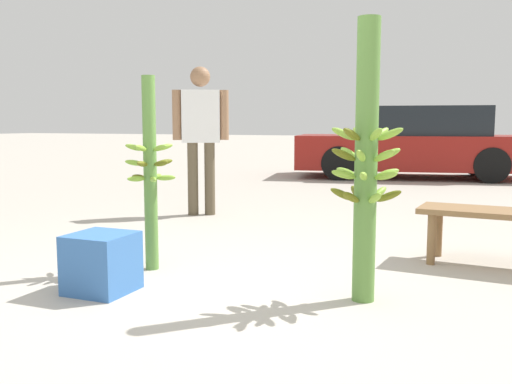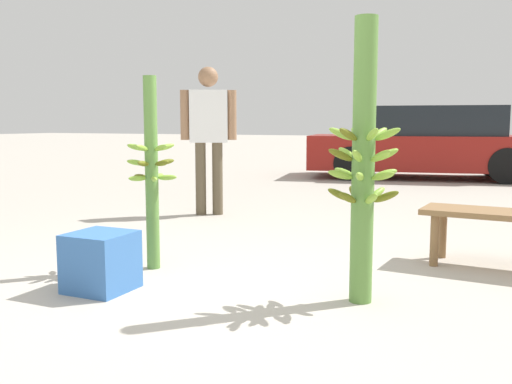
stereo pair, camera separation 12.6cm
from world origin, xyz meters
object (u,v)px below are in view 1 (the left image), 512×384
object	(u,v)px
banana_stalk_center	(366,163)
vendor_person	(201,127)
parked_car	(413,144)
banana_stalk_left	(150,172)
produce_crate	(102,263)
market_bench	(509,220)

from	to	relation	value
banana_stalk_center	vendor_person	distance (m)	3.33
banana_stalk_center	parked_car	size ratio (longest dim) A/B	0.37
banana_stalk_left	parked_car	world-z (taller)	banana_stalk_left
banana_stalk_center	produce_crate	bearing A→B (deg)	-163.84
produce_crate	parked_car	bearing A→B (deg)	84.27
market_bench	parked_car	distance (m)	6.77
banana_stalk_left	produce_crate	bearing A→B (deg)	-88.43
banana_stalk_left	vendor_person	size ratio (longest dim) A/B	0.82
banana_stalk_left	market_bench	bearing A→B (deg)	23.06
vendor_person	parked_car	bearing A→B (deg)	45.41
parked_car	market_bench	bearing A→B (deg)	-178.39
banana_stalk_left	market_bench	world-z (taller)	banana_stalk_left
vendor_person	parked_car	distance (m)	5.60
banana_stalk_left	parked_car	xyz separation A→B (m)	(0.84, 7.59, -0.05)
banana_stalk_left	banana_stalk_center	bearing A→B (deg)	-5.44
banana_stalk_left	produce_crate	xyz separation A→B (m)	(0.02, -0.58, -0.51)
banana_stalk_left	produce_crate	world-z (taller)	banana_stalk_left
banana_stalk_center	vendor_person	xyz separation A→B (m)	(-2.31, 2.39, 0.17)
vendor_person	market_bench	world-z (taller)	vendor_person
vendor_person	produce_crate	size ratio (longest dim) A/B	4.53
market_bench	produce_crate	size ratio (longest dim) A/B	3.46
banana_stalk_left	market_bench	size ratio (longest dim) A/B	1.08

